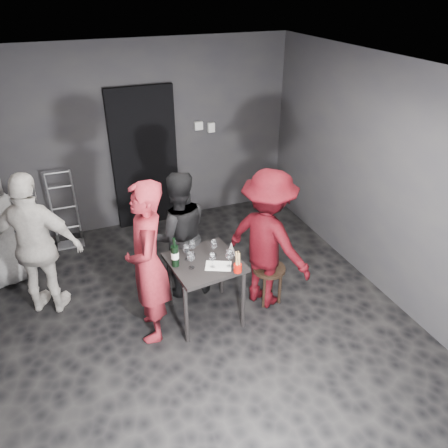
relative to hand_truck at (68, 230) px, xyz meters
name	(u,v)px	position (x,y,z in m)	size (l,w,h in m)	color
floor	(200,318)	(1.24, -2.25, -0.21)	(4.50, 5.00, 0.02)	black
ceiling	(191,72)	(1.24, -2.25, 2.49)	(4.50, 5.00, 0.02)	silver
wall_back	(142,138)	(1.24, 0.25, 1.14)	(4.50, 0.04, 2.70)	black
wall_front	(347,426)	(1.24, -4.75, 1.14)	(4.50, 0.04, 2.70)	black
wall_right	(382,180)	(3.49, -2.25, 1.14)	(0.04, 5.00, 2.70)	black
doorway	(145,159)	(1.24, 0.19, 0.84)	(0.95, 0.10, 2.10)	black
wallbox_upper	(199,126)	(2.09, 0.20, 1.24)	(0.12, 0.06, 0.12)	#B7B7B2
wallbox_lower	(211,127)	(2.29, 0.20, 1.19)	(0.10, 0.06, 0.14)	#B7B7B2
hand_truck	(68,230)	(0.00, 0.00, 0.00)	(0.37, 0.32, 1.10)	#B2B2B7
tasting_table	(205,268)	(1.32, -2.21, 0.45)	(0.72, 0.72, 0.75)	black
stool	(269,274)	(2.10, -2.23, 0.18)	(0.38, 0.38, 0.47)	black
server_red	(146,250)	(0.71, -2.24, 0.85)	(0.77, 0.51, 2.11)	maroon
woman_black	(178,233)	(1.20, -1.64, 0.61)	(0.79, 0.43, 1.63)	black
man_maroon	(268,233)	(2.07, -2.20, 0.72)	(1.20, 0.56, 1.85)	#37050A
bystander_cream	(35,237)	(-0.32, -1.42, 0.76)	(1.13, 0.54, 1.92)	silver
tasting_mat	(218,266)	(1.42, -2.35, 0.55)	(0.27, 0.18, 0.00)	white
wine_glass_a	(191,260)	(1.15, -2.28, 0.65)	(0.08, 0.08, 0.20)	white
wine_glass_b	(187,252)	(1.15, -2.11, 0.64)	(0.07, 0.07, 0.20)	white
wine_glass_c	(193,247)	(1.24, -2.05, 0.64)	(0.07, 0.07, 0.19)	white
wine_glass_d	(213,260)	(1.36, -2.35, 0.63)	(0.07, 0.07, 0.18)	white
wine_glass_e	(229,258)	(1.53, -2.40, 0.65)	(0.08, 0.08, 0.22)	white
wine_glass_f	(214,247)	(1.45, -2.14, 0.64)	(0.08, 0.08, 0.20)	white
wine_bottle	(175,255)	(1.01, -2.18, 0.67)	(0.08, 0.08, 0.33)	black
breadstick_cup	(238,262)	(1.57, -2.52, 0.66)	(0.08, 0.08, 0.26)	#AD0F06
reserved_card	(230,250)	(1.63, -2.18, 0.59)	(0.08, 0.13, 0.10)	white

